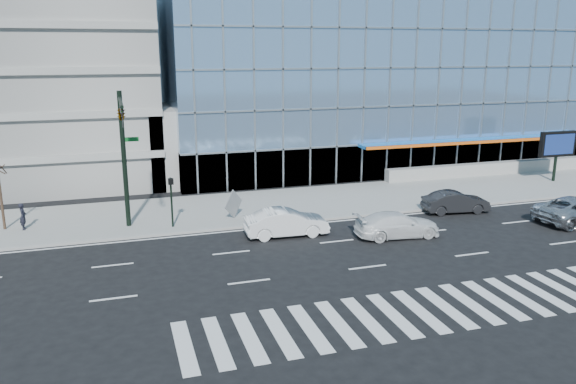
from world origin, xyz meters
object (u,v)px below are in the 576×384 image
white_sedan (286,223)px  pedestrian (23,216)px  traffic_signal (122,129)px  tilted_panel (233,204)px  white_suv (397,225)px  ped_signal_post (171,195)px  marquee_sign (557,145)px  dark_sedan (456,202)px

white_sedan → pedestrian: 15.42m
traffic_signal → tilted_panel: 8.20m
white_suv → pedestrian: size_ratio=3.08×
traffic_signal → white_sedan: size_ratio=1.67×
traffic_signal → pedestrian: 8.26m
tilted_panel → white_suv: bearing=-78.5°
ped_signal_post → marquee_sign: 30.67m
dark_sedan → traffic_signal: bearing=93.3°
traffic_signal → white_suv: (14.60, -4.81, -5.45)m
ped_signal_post → traffic_signal: bearing=-171.5°
dark_sedan → tilted_panel: 14.51m
ped_signal_post → white_sedan: bearing=-27.3°
traffic_signal → dark_sedan: traffic_signal is taller
white_suv → ped_signal_post: bearing=71.0°
white_suv → tilted_panel: tilted_panel is taller
marquee_sign → tilted_panel: marquee_sign is taller
traffic_signal → ped_signal_post: 4.75m
white_sedan → marquee_sign: bearing=-72.9°
ped_signal_post → dark_sedan: 18.26m
ped_signal_post → tilted_panel: ped_signal_post is taller
tilted_panel → dark_sedan: bearing=-53.6°
ped_signal_post → dark_sedan: size_ratio=0.70×
traffic_signal → white_suv: 16.31m
white_sedan → pedestrian: pedestrian is taller
dark_sedan → white_suv: bearing=126.0°
marquee_sign → white_suv: bearing=-155.9°
white_sedan → tilted_panel: 4.45m
tilted_panel → marquee_sign: bearing=-38.1°
dark_sedan → tilted_panel: (-14.26, 2.62, 0.36)m
white_sedan → tilted_panel: tilted_panel is taller
pedestrian → white_suv: bearing=-109.6°
white_suv → dark_sedan: size_ratio=1.14×
ped_signal_post → white_sedan: size_ratio=0.63×
ped_signal_post → marquee_sign: size_ratio=0.75×
white_suv → tilted_panel: bearing=58.8°
white_suv → white_sedan: bearing=75.4°
traffic_signal → white_suv: traffic_signal is taller
dark_sedan → tilted_panel: tilted_panel is taller
ped_signal_post → pedestrian: size_ratio=1.89×
white_sedan → tilted_panel: size_ratio=3.68×
ped_signal_post → dark_sedan: (18.10, -1.94, -1.43)m
white_suv → pedestrian: 21.76m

